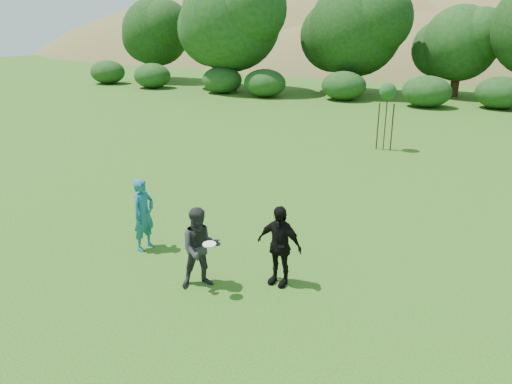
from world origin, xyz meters
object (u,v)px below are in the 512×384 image
player_teal (144,215)px  sapling (388,93)px  player_grey (200,248)px  player_black (279,245)px

player_teal → sapling: 12.85m
sapling → player_grey: bearing=-95.4°
player_black → sapling: 12.62m
player_teal → sapling: size_ratio=0.63×
player_teal → player_grey: player_teal is taller
player_teal → sapling: sapling is taller
player_teal → player_black: bearing=-87.7°
player_black → sapling: bearing=98.7°
player_teal → player_grey: 2.39m
player_teal → player_black: player_teal is taller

